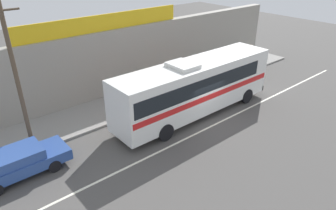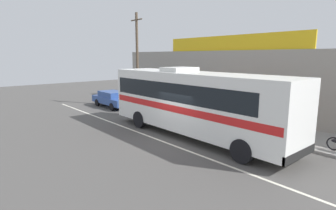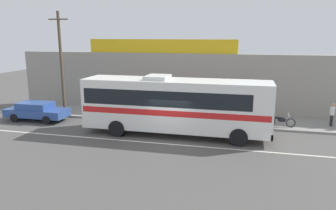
# 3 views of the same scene
# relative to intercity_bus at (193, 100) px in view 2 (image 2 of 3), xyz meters

# --- Properties ---
(ground_plane) EXTENTS (70.00, 70.00, 0.00)m
(ground_plane) POSITION_rel_intercity_bus_xyz_m (-0.03, -1.06, -2.07)
(ground_plane) COLOR #4F4C49
(sidewalk_slab) EXTENTS (30.00, 3.60, 0.14)m
(sidewalk_slab) POSITION_rel_intercity_bus_xyz_m (-0.03, 4.14, -2.00)
(sidewalk_slab) COLOR gray
(sidewalk_slab) RESTS_ON ground_plane
(storefront_facade) EXTENTS (30.00, 0.70, 4.80)m
(storefront_facade) POSITION_rel_intercity_bus_xyz_m (-0.03, 6.29, 0.33)
(storefront_facade) COLOR gray
(storefront_facade) RESTS_ON ground_plane
(storefront_billboard) EXTENTS (12.32, 0.12, 1.10)m
(storefront_billboard) POSITION_rel_intercity_bus_xyz_m (-2.55, 6.29, 3.28)
(storefront_billboard) COLOR gold
(storefront_billboard) RESTS_ON storefront_facade
(road_center_stripe) EXTENTS (30.00, 0.14, 0.01)m
(road_center_stripe) POSITION_rel_intercity_bus_xyz_m (-0.03, -1.86, -2.06)
(road_center_stripe) COLOR silver
(road_center_stripe) RESTS_ON ground_plane
(intercity_bus) EXTENTS (11.70, 2.68, 3.78)m
(intercity_bus) POSITION_rel_intercity_bus_xyz_m (0.00, 0.00, 0.00)
(intercity_bus) COLOR white
(intercity_bus) RESTS_ON ground_plane
(parked_car) EXTENTS (4.59, 1.88, 1.37)m
(parked_car) POSITION_rel_intercity_bus_xyz_m (-10.71, 1.01, -1.33)
(parked_car) COLOR #2D4C93
(parked_car) RESTS_ON ground_plane
(utility_pole) EXTENTS (1.60, 0.22, 7.85)m
(utility_pole) POSITION_rel_intercity_bus_xyz_m (-9.52, 2.84, 2.13)
(utility_pole) COLOR brown
(utility_pole) RESTS_ON sidewalk_slab
(motorcycle_orange) EXTENTS (1.85, 0.56, 0.94)m
(motorcycle_orange) POSITION_rel_intercity_bus_xyz_m (4.29, 2.94, -1.50)
(motorcycle_orange) COLOR black
(motorcycle_orange) RESTS_ON sidewalk_slab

